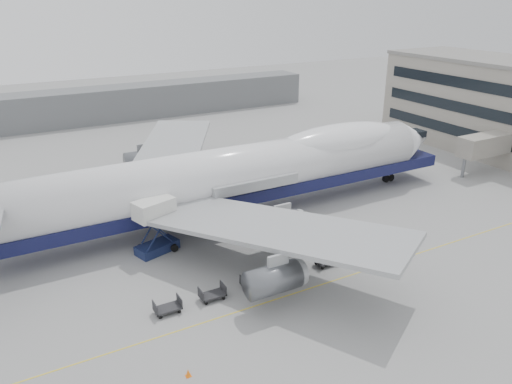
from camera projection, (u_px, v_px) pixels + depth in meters
ground at (287, 257)px, 52.16m from camera, size 260.00×260.00×0.00m
apron_line at (321, 285)px, 47.29m from camera, size 60.00×0.15×0.01m
hangar at (66, 108)px, 103.24m from camera, size 110.00×8.00×7.00m
airliner at (240, 172)px, 60.11m from camera, size 67.00×55.30×19.98m
catering_truck at (155, 222)px, 52.13m from camera, size 4.89×3.96×5.98m
traffic_cone at (188, 373)px, 35.92m from camera, size 0.41×0.41×0.60m
dolly_0 at (168, 307)px, 42.97m from camera, size 2.30×1.35×1.30m
dolly_1 at (212, 294)px, 44.87m from camera, size 2.30×1.35×1.30m
dolly_2 at (253, 282)px, 46.77m from camera, size 2.30×1.35×1.30m
dolly_3 at (291, 271)px, 48.66m from camera, size 2.30×1.35×1.30m
dolly_4 at (326, 260)px, 50.56m from camera, size 2.30×1.35×1.30m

